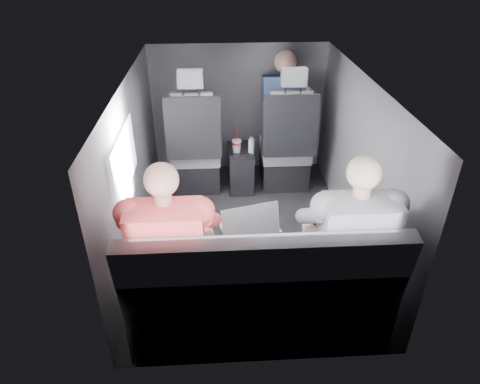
{
  "coord_description": "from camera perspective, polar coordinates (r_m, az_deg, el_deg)",
  "views": [
    {
      "loc": [
        -0.24,
        -3.01,
        2.24
      ],
      "look_at": [
        -0.06,
        -0.05,
        0.47
      ],
      "focal_mm": 32.0,
      "sensor_mm": 36.0,
      "label": 1
    }
  ],
  "objects": [
    {
      "name": "passenger_rear_right",
      "position": [
        2.7,
        13.95,
        -6.35
      ],
      "size": [
        0.53,
        0.64,
        1.27
      ],
      "color": "navy",
      "rests_on": "rear_bench"
    },
    {
      "name": "passenger_rear_left",
      "position": [
        2.61,
        -9.15,
        -7.36
      ],
      "size": [
        0.52,
        0.64,
        1.26
      ],
      "color": "#36373C",
      "rests_on": "rear_bench"
    },
    {
      "name": "front_seat_right",
      "position": [
        4.32,
        6.13,
        5.53
      ],
      "size": [
        0.52,
        0.58,
        1.26
      ],
      "color": "black",
      "rests_on": "floor"
    },
    {
      "name": "floor",
      "position": [
        3.76,
        0.92,
        -5.68
      ],
      "size": [
        2.6,
        2.6,
        0.0
      ],
      "primitive_type": "plane",
      "color": "black",
      "rests_on": "ground"
    },
    {
      "name": "panel_right",
      "position": [
        3.58,
        15.58,
        3.76
      ],
      "size": [
        0.02,
        2.6,
        1.35
      ],
      "primitive_type": "cube",
      "color": "#56565B",
      "rests_on": "floor"
    },
    {
      "name": "rear_bench",
      "position": [
        2.75,
        2.64,
        -13.71
      ],
      "size": [
        1.6,
        0.57,
        0.92
      ],
      "color": "#59595D",
      "rests_on": "floor"
    },
    {
      "name": "water_bottle",
      "position": [
        4.21,
        1.52,
        6.17
      ],
      "size": [
        0.06,
        0.06,
        0.17
      ],
      "color": "#ADCAEB",
      "rests_on": "center_console"
    },
    {
      "name": "ceiling",
      "position": [
        3.15,
        1.13,
        14.47
      ],
      "size": [
        2.6,
        2.6,
        0.0
      ],
      "primitive_type": "plane",
      "rotation": [
        3.14,
        0.0,
        0.0
      ],
      "color": "#B2B2AD",
      "rests_on": "panel_back"
    },
    {
      "name": "side_window",
      "position": [
        3.09,
        -15.06,
        4.07
      ],
      "size": [
        0.02,
        0.75,
        0.42
      ],
      "primitive_type": "cube",
      "color": "white",
      "rests_on": "panel_left"
    },
    {
      "name": "seatbelt",
      "position": [
        4.01,
        6.82,
        9.64
      ],
      "size": [
        0.35,
        0.11,
        0.59
      ],
      "primitive_type": "cube",
      "rotation": [
        -0.14,
        0.49,
        0.0
      ],
      "color": "black",
      "rests_on": "front_seat_right"
    },
    {
      "name": "laptop_white",
      "position": [
        2.75,
        -9.72,
        -5.45
      ],
      "size": [
        0.38,
        0.4,
        0.24
      ],
      "color": "silver",
      "rests_on": "passenger_rear_left"
    },
    {
      "name": "center_console",
      "position": [
        4.4,
        0.1,
        3.28
      ],
      "size": [
        0.24,
        0.48,
        0.41
      ],
      "color": "black",
      "rests_on": "floor"
    },
    {
      "name": "laptop_silver",
      "position": [
        2.76,
        1.31,
        -4.57
      ],
      "size": [
        0.42,
        0.41,
        0.26
      ],
      "color": "#ACACB1",
      "rests_on": "rear_bench"
    },
    {
      "name": "panel_back",
      "position": [
        2.33,
        3.44,
        -11.4
      ],
      "size": [
        1.8,
        0.02,
        1.35
      ],
      "primitive_type": "cube",
      "color": "#56565B",
      "rests_on": "floor"
    },
    {
      "name": "soda_cup",
      "position": [
        4.23,
        -0.46,
        6.18
      ],
      "size": [
        0.09,
        0.09,
        0.28
      ],
      "color": "white",
      "rests_on": "center_console"
    },
    {
      "name": "passenger_front_right",
      "position": [
        4.42,
        5.76,
        11.19
      ],
      "size": [
        0.43,
        0.43,
        0.89
      ],
      "color": "navy",
      "rests_on": "front_seat_right"
    },
    {
      "name": "front_seat_left",
      "position": [
        4.27,
        -5.93,
        5.22
      ],
      "size": [
        0.52,
        0.58,
        1.26
      ],
      "color": "black",
      "rests_on": "floor"
    },
    {
      "name": "laptop_black",
      "position": [
        2.84,
        11.87,
        -4.47
      ],
      "size": [
        0.33,
        0.31,
        0.22
      ],
      "color": "black",
      "rests_on": "passenger_rear_right"
    },
    {
      "name": "panel_front",
      "position": [
        4.59,
        -0.22,
        10.98
      ],
      "size": [
        1.8,
        0.02,
        1.35
      ],
      "primitive_type": "cube",
      "color": "#56565B",
      "rests_on": "floor"
    },
    {
      "name": "panel_left",
      "position": [
        3.45,
        -14.07,
        2.98
      ],
      "size": [
        0.02,
        2.6,
        1.35
      ],
      "primitive_type": "cube",
      "color": "#56565B",
      "rests_on": "floor"
    }
  ]
}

